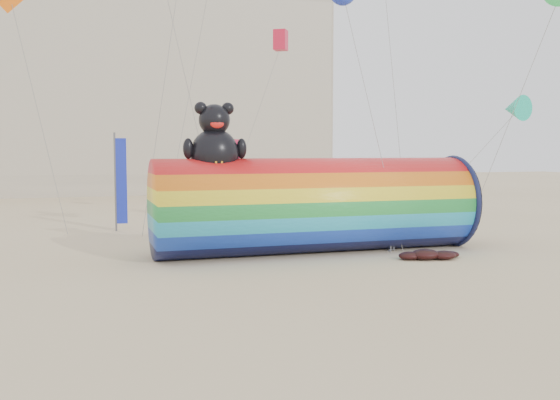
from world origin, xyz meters
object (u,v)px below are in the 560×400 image
object	(u,v)px
windsock_assembly	(315,203)
kite_handler	(392,231)
hotel_building	(22,88)
fabric_bundle	(429,255)

from	to	relation	value
windsock_assembly	kite_handler	distance (m)	3.48
kite_handler	hotel_building	bearing A→B (deg)	-108.22
windsock_assembly	hotel_building	bearing A→B (deg)	109.07
hotel_building	fabric_bundle	distance (m)	50.13
windsock_assembly	fabric_bundle	xyz separation A→B (m)	(3.65, -3.06, -1.91)
hotel_building	kite_handler	xyz separation A→B (m)	(17.83, -43.33, -9.46)
hotel_building	kite_handler	world-z (taller)	hotel_building
hotel_building	windsock_assembly	distance (m)	45.69
hotel_building	fabric_bundle	bearing A→B (deg)	-68.07
windsock_assembly	kite_handler	xyz separation A→B (m)	(3.15, -0.85, -1.23)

